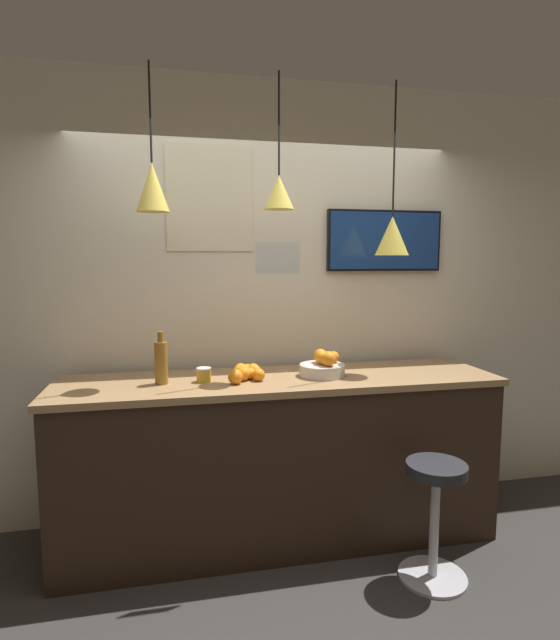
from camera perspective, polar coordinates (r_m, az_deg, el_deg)
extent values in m
plane|color=#33302D|center=(2.95, 2.67, -29.02)|extent=(14.00, 14.00, 0.00)
cube|color=beige|center=(3.40, -1.57, 2.14)|extent=(8.00, 0.06, 2.90)
cube|color=black|center=(3.20, 0.00, -15.89)|extent=(2.61, 0.63, 0.98)
cube|color=#99754C|center=(3.04, 0.00, -6.94)|extent=(2.65, 0.67, 0.04)
cylinder|color=#B7B7BC|center=(3.18, 17.00, -26.20)|extent=(0.37, 0.37, 0.02)
cylinder|color=#B7B7BC|center=(3.03, 17.21, -21.48)|extent=(0.05, 0.05, 0.58)
cylinder|color=#232328|center=(2.90, 17.44, -15.92)|extent=(0.32, 0.32, 0.06)
cylinder|color=beige|center=(3.08, 4.84, -5.72)|extent=(0.28, 0.28, 0.07)
sphere|color=orange|center=(3.12, 6.13, -4.22)|extent=(0.07, 0.07, 0.07)
sphere|color=orange|center=(3.01, 5.58, -4.47)|extent=(0.09, 0.09, 0.09)
sphere|color=orange|center=(3.11, 4.66, -4.10)|extent=(0.09, 0.09, 0.09)
sphere|color=orange|center=(3.12, 5.58, -4.21)|extent=(0.07, 0.07, 0.07)
sphere|color=orange|center=(3.06, 4.86, -4.36)|extent=(0.08, 0.08, 0.08)
sphere|color=orange|center=(3.01, -4.69, -5.98)|extent=(0.07, 0.07, 0.07)
sphere|color=orange|center=(2.95, -4.22, -6.17)|extent=(0.08, 0.08, 0.08)
sphere|color=orange|center=(3.01, -4.18, -5.97)|extent=(0.08, 0.08, 0.08)
sphere|color=orange|center=(3.03, -2.91, -5.85)|extent=(0.08, 0.08, 0.08)
sphere|color=orange|center=(2.97, -4.31, -6.05)|extent=(0.08, 0.08, 0.08)
sphere|color=orange|center=(2.87, -5.11, -6.49)|extent=(0.09, 0.09, 0.09)
sphere|color=orange|center=(2.99, -4.15, -6.02)|extent=(0.08, 0.08, 0.08)
sphere|color=orange|center=(3.04, -4.50, -5.74)|extent=(0.08, 0.08, 0.08)
sphere|color=orange|center=(3.09, -3.74, -5.68)|extent=(0.07, 0.07, 0.07)
sphere|color=orange|center=(3.01, -4.14, -5.91)|extent=(0.08, 0.08, 0.08)
sphere|color=orange|center=(3.06, -3.07, -5.71)|extent=(0.08, 0.08, 0.08)
sphere|color=orange|center=(2.94, -2.45, -6.28)|extent=(0.07, 0.07, 0.07)
sphere|color=orange|center=(2.98, -3.46, -6.15)|extent=(0.07, 0.07, 0.07)
cylinder|color=olive|center=(2.93, -13.43, -4.82)|extent=(0.07, 0.07, 0.24)
cylinder|color=olive|center=(2.91, -13.51, -1.89)|extent=(0.03, 0.03, 0.06)
cylinder|color=gold|center=(2.95, -8.70, -6.28)|extent=(0.08, 0.08, 0.07)
cylinder|color=white|center=(2.94, -8.71, -5.50)|extent=(0.09, 0.09, 0.01)
cylinder|color=black|center=(3.03, -14.63, 22.04)|extent=(0.01, 0.01, 0.54)
cone|color=#EAD14C|center=(2.94, -14.38, 14.48)|extent=(0.18, 0.18, 0.27)
sphere|color=#F9EFCC|center=(2.93, -14.32, 12.27)|extent=(0.04, 0.04, 0.04)
cylinder|color=black|center=(3.08, -0.12, 21.55)|extent=(0.01, 0.01, 0.58)
cone|color=#EAD14C|center=(3.01, -0.12, 14.38)|extent=(0.18, 0.18, 0.20)
sphere|color=#F9EFCC|center=(3.00, -0.12, 12.90)|extent=(0.04, 0.04, 0.04)
cylinder|color=black|center=(3.28, 12.95, 18.50)|extent=(0.01, 0.01, 0.80)
cone|color=#EAD14C|center=(3.21, 12.70, 9.37)|extent=(0.21, 0.21, 0.24)
sphere|color=#F9EFCC|center=(3.21, 12.65, 7.58)|extent=(0.04, 0.04, 0.04)
cube|color=black|center=(3.59, 11.85, 8.86)|extent=(0.83, 0.04, 0.42)
cube|color=navy|center=(3.57, 11.97, 8.86)|extent=(0.80, 0.01, 0.39)
cube|color=white|center=(2.69, -0.25, 7.12)|extent=(0.24, 0.01, 0.17)
cube|color=beige|center=(3.33, -8.09, 13.65)|extent=(0.55, 0.01, 0.68)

